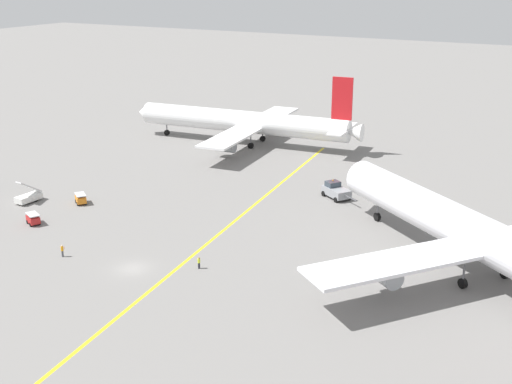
{
  "coord_description": "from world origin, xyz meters",
  "views": [
    {
      "loc": [
        53.3,
        -63.62,
        38.19
      ],
      "look_at": [
        4.85,
        25.4,
        4.0
      ],
      "focal_mm": 47.22,
      "sensor_mm": 36.0,
      "label": 1
    }
  ],
  "objects_px": {
    "pushback_tug": "(336,191)",
    "gse_stair_truck_yellow": "(29,196)",
    "ground_crew_marshaller_foreground": "(199,263)",
    "gse_baggage_cart_trailing": "(81,199)",
    "ground_crew_ramp_agent_by_cones": "(62,251)",
    "airliner_at_gate_left": "(245,122)",
    "gse_baggage_cart_near_cluster": "(33,219)",
    "airliner_being_pushed": "(471,234)"
  },
  "relations": [
    {
      "from": "pushback_tug",
      "to": "airliner_at_gate_left",
      "type": "bearing_deg",
      "value": 142.13
    },
    {
      "from": "gse_baggage_cart_near_cluster",
      "to": "ground_crew_marshaller_foreground",
      "type": "relative_size",
      "value": 1.91
    },
    {
      "from": "gse_stair_truck_yellow",
      "to": "ground_crew_marshaller_foreground",
      "type": "xyz_separation_m",
      "value": [
        39.9,
        -8.37,
        -0.17
      ]
    },
    {
      "from": "airliner_being_pushed",
      "to": "pushback_tug",
      "type": "distance_m",
      "value": 33.55
    },
    {
      "from": "airliner_at_gate_left",
      "to": "pushback_tug",
      "type": "relative_size",
      "value": 6.95
    },
    {
      "from": "airliner_being_pushed",
      "to": "gse_stair_truck_yellow",
      "type": "bearing_deg",
      "value": -174.33
    },
    {
      "from": "gse_baggage_cart_trailing",
      "to": "ground_crew_marshaller_foreground",
      "type": "distance_m",
      "value": 33.82
    },
    {
      "from": "ground_crew_ramp_agent_by_cones",
      "to": "airliner_being_pushed",
      "type": "bearing_deg",
      "value": 22.95
    },
    {
      "from": "airliner_being_pushed",
      "to": "pushback_tug",
      "type": "height_order",
      "value": "airliner_being_pushed"
    },
    {
      "from": "airliner_being_pushed",
      "to": "gse_baggage_cart_trailing",
      "type": "distance_m",
      "value": 63.53
    },
    {
      "from": "airliner_being_pushed",
      "to": "ground_crew_marshaller_foreground",
      "type": "height_order",
      "value": "airliner_being_pushed"
    },
    {
      "from": "pushback_tug",
      "to": "gse_stair_truck_yellow",
      "type": "height_order",
      "value": "gse_stair_truck_yellow"
    },
    {
      "from": "gse_stair_truck_yellow",
      "to": "ground_crew_marshaller_foreground",
      "type": "relative_size",
      "value": 2.88
    },
    {
      "from": "airliner_being_pushed",
      "to": "gse_baggage_cart_trailing",
      "type": "relative_size",
      "value": 15.46
    },
    {
      "from": "gse_stair_truck_yellow",
      "to": "gse_baggage_cart_near_cluster",
      "type": "height_order",
      "value": "gse_stair_truck_yellow"
    },
    {
      "from": "ground_crew_ramp_agent_by_cones",
      "to": "ground_crew_marshaller_foreground",
      "type": "xyz_separation_m",
      "value": [
        18.65,
        5.82,
        -0.07
      ]
    },
    {
      "from": "ground_crew_marshaller_foreground",
      "to": "airliner_being_pushed",
      "type": "bearing_deg",
      "value": 26.07
    },
    {
      "from": "gse_stair_truck_yellow",
      "to": "ground_crew_ramp_agent_by_cones",
      "type": "height_order",
      "value": "gse_stair_truck_yellow"
    },
    {
      "from": "airliner_at_gate_left",
      "to": "ground_crew_marshaller_foreground",
      "type": "relative_size",
      "value": 33.19
    },
    {
      "from": "ground_crew_ramp_agent_by_cones",
      "to": "gse_baggage_cart_trailing",
      "type": "bearing_deg",
      "value": 126.03
    },
    {
      "from": "ground_crew_ramp_agent_by_cones",
      "to": "airliner_at_gate_left",
      "type": "bearing_deg",
      "value": 97.24
    },
    {
      "from": "gse_stair_truck_yellow",
      "to": "gse_baggage_cart_trailing",
      "type": "distance_m",
      "value": 9.05
    },
    {
      "from": "gse_baggage_cart_trailing",
      "to": "ground_crew_ramp_agent_by_cones",
      "type": "distance_m",
      "value": 22.04
    },
    {
      "from": "gse_baggage_cart_near_cluster",
      "to": "ground_crew_ramp_agent_by_cones",
      "type": "relative_size",
      "value": 1.78
    },
    {
      "from": "pushback_tug",
      "to": "gse_baggage_cart_near_cluster",
      "type": "relative_size",
      "value": 2.5
    },
    {
      "from": "gse_stair_truck_yellow",
      "to": "airliner_being_pushed",
      "type": "bearing_deg",
      "value": 5.67
    },
    {
      "from": "gse_baggage_cart_near_cluster",
      "to": "gse_baggage_cart_trailing",
      "type": "bearing_deg",
      "value": 90.56
    },
    {
      "from": "ground_crew_marshaller_foreground",
      "to": "gse_baggage_cart_trailing",
      "type": "bearing_deg",
      "value": 159.21
    },
    {
      "from": "airliner_being_pushed",
      "to": "ground_crew_ramp_agent_by_cones",
      "type": "distance_m",
      "value": 54.81
    },
    {
      "from": "ground_crew_ramp_agent_by_cones",
      "to": "gse_baggage_cart_near_cluster",
      "type": "bearing_deg",
      "value": 151.21
    },
    {
      "from": "airliner_being_pushed",
      "to": "ground_crew_marshaller_foreground",
      "type": "bearing_deg",
      "value": -153.93
    },
    {
      "from": "airliner_being_pushed",
      "to": "gse_baggage_cart_near_cluster",
      "type": "distance_m",
      "value": 64.9
    },
    {
      "from": "pushback_tug",
      "to": "ground_crew_ramp_agent_by_cones",
      "type": "relative_size",
      "value": 4.46
    },
    {
      "from": "gse_baggage_cart_near_cluster",
      "to": "airliner_being_pushed",
      "type": "bearing_deg",
      "value": 12.7
    },
    {
      "from": "gse_stair_truck_yellow",
      "to": "ground_crew_ramp_agent_by_cones",
      "type": "relative_size",
      "value": 2.69
    },
    {
      "from": "airliner_being_pushed",
      "to": "gse_stair_truck_yellow",
      "type": "distance_m",
      "value": 72.03
    },
    {
      "from": "pushback_tug",
      "to": "gse_stair_truck_yellow",
      "type": "bearing_deg",
      "value": -148.91
    },
    {
      "from": "gse_baggage_cart_near_cluster",
      "to": "ground_crew_marshaller_foreground",
      "type": "height_order",
      "value": "gse_baggage_cart_near_cluster"
    },
    {
      "from": "airliner_at_gate_left",
      "to": "airliner_being_pushed",
      "type": "xyz_separation_m",
      "value": [
        58.7,
        -44.96,
        0.68
      ]
    },
    {
      "from": "gse_baggage_cart_trailing",
      "to": "ground_crew_marshaller_foreground",
      "type": "xyz_separation_m",
      "value": [
        31.61,
        -12.01,
        -0.01
      ]
    },
    {
      "from": "airliner_at_gate_left",
      "to": "pushback_tug",
      "type": "distance_m",
      "value": 40.84
    },
    {
      "from": "gse_baggage_cart_near_cluster",
      "to": "gse_stair_truck_yellow",
      "type": "bearing_deg",
      "value": 139.65
    }
  ]
}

